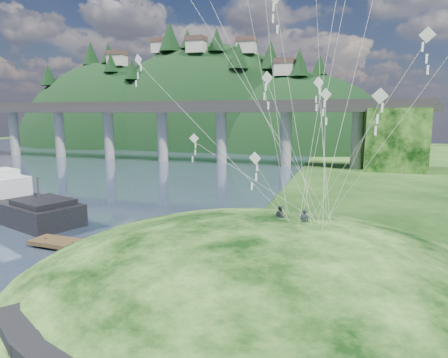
% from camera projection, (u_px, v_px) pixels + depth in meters
% --- Properties ---
extents(ground, '(320.00, 320.00, 0.00)m').
position_uv_depth(ground, '(137.00, 297.00, 25.75)').
color(ground, black).
rests_on(ground, ground).
extents(grass_hill, '(36.00, 32.00, 13.00)m').
position_uv_depth(grass_hill, '(265.00, 322.00, 25.54)').
color(grass_hill, black).
rests_on(grass_hill, ground).
extents(bridge, '(160.00, 11.00, 15.00)m').
position_uv_depth(bridge, '(183.00, 123.00, 98.01)').
color(bridge, '#2D2B2B').
rests_on(bridge, ground).
extents(far_ridge, '(153.00, 70.00, 94.50)m').
position_uv_depth(far_ridge, '(195.00, 164.00, 154.88)').
color(far_ridge, black).
rests_on(far_ridge, ground).
extents(work_barge, '(20.65, 11.87, 6.99)m').
position_uv_depth(work_barge, '(13.00, 202.00, 45.82)').
color(work_barge, black).
rests_on(work_barge, ground).
extents(wooden_dock, '(14.80, 3.30, 1.05)m').
position_uv_depth(wooden_dock, '(103.00, 249.00, 33.64)').
color(wooden_dock, '#3E2D19').
rests_on(wooden_dock, ground).
extents(kite_flyers, '(2.44, 1.41, 1.65)m').
position_uv_depth(kite_flyers, '(289.00, 207.00, 25.92)').
color(kite_flyers, '#23272F').
rests_on(kite_flyers, ground).
extents(kite_swarm, '(19.11, 15.40, 18.53)m').
position_uv_depth(kite_swarm, '(291.00, 14.00, 23.20)').
color(kite_swarm, silver).
rests_on(kite_swarm, ground).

